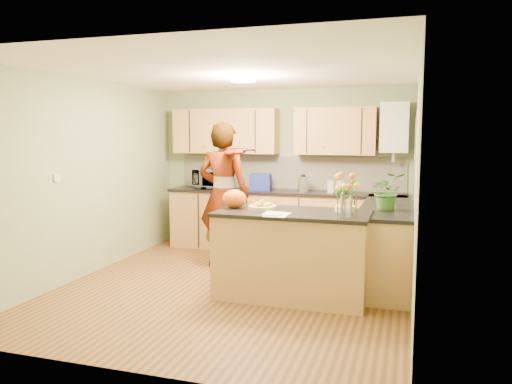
% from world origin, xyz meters
% --- Properties ---
extents(floor, '(4.50, 4.50, 0.00)m').
position_xyz_m(floor, '(0.00, 0.00, 0.00)').
color(floor, '#563618').
rests_on(floor, ground).
extents(ceiling, '(4.00, 4.50, 0.02)m').
position_xyz_m(ceiling, '(0.00, 0.00, 2.50)').
color(ceiling, white).
rests_on(ceiling, wall_back).
extents(wall_back, '(4.00, 0.02, 2.50)m').
position_xyz_m(wall_back, '(0.00, 2.25, 1.25)').
color(wall_back, gray).
rests_on(wall_back, floor).
extents(wall_front, '(4.00, 0.02, 2.50)m').
position_xyz_m(wall_front, '(0.00, -2.25, 1.25)').
color(wall_front, gray).
rests_on(wall_front, floor).
extents(wall_left, '(0.02, 4.50, 2.50)m').
position_xyz_m(wall_left, '(-2.00, 0.00, 1.25)').
color(wall_left, gray).
rests_on(wall_left, floor).
extents(wall_right, '(0.02, 4.50, 2.50)m').
position_xyz_m(wall_right, '(2.00, 0.00, 1.25)').
color(wall_right, gray).
rests_on(wall_right, floor).
extents(back_counter, '(3.64, 0.62, 0.94)m').
position_xyz_m(back_counter, '(0.10, 1.95, 0.47)').
color(back_counter, '#AB7F44').
rests_on(back_counter, floor).
extents(right_counter, '(0.62, 2.24, 0.94)m').
position_xyz_m(right_counter, '(1.70, 0.85, 0.47)').
color(right_counter, '#AB7F44').
rests_on(right_counter, floor).
extents(splashback, '(3.60, 0.02, 0.52)m').
position_xyz_m(splashback, '(0.10, 2.23, 1.20)').
color(splashback, silver).
rests_on(splashback, back_counter).
extents(upper_cabinets, '(3.20, 0.34, 0.70)m').
position_xyz_m(upper_cabinets, '(-0.18, 2.08, 1.85)').
color(upper_cabinets, '#AB7F44').
rests_on(upper_cabinets, wall_back).
extents(boiler, '(0.40, 0.30, 0.86)m').
position_xyz_m(boiler, '(1.70, 2.09, 1.90)').
color(boiler, white).
rests_on(boiler, wall_back).
extents(window_right, '(0.01, 1.30, 1.05)m').
position_xyz_m(window_right, '(1.99, 0.60, 1.55)').
color(window_right, white).
rests_on(window_right, wall_right).
extents(light_switch, '(0.02, 0.09, 0.09)m').
position_xyz_m(light_switch, '(-1.99, -0.60, 1.30)').
color(light_switch, white).
rests_on(light_switch, wall_left).
extents(ceiling_lamp, '(0.30, 0.30, 0.07)m').
position_xyz_m(ceiling_lamp, '(0.00, 0.30, 2.46)').
color(ceiling_lamp, '#FFEABF').
rests_on(ceiling_lamp, ceiling).
extents(peninsula_island, '(1.68, 0.86, 0.96)m').
position_xyz_m(peninsula_island, '(0.72, -0.13, 0.48)').
color(peninsula_island, '#AB7F44').
rests_on(peninsula_island, floor).
extents(fruit_dish, '(0.32, 0.32, 0.11)m').
position_xyz_m(fruit_dish, '(0.37, -0.13, 1.01)').
color(fruit_dish, beige).
rests_on(fruit_dish, peninsula_island).
extents(orange_bowl, '(0.22, 0.22, 0.13)m').
position_xyz_m(orange_bowl, '(1.27, 0.02, 1.02)').
color(orange_bowl, beige).
rests_on(orange_bowl, peninsula_island).
extents(flower_vase, '(0.27, 0.27, 0.50)m').
position_xyz_m(flower_vase, '(1.32, -0.31, 1.30)').
color(flower_vase, silver).
rests_on(flower_vase, peninsula_island).
extents(orange_bag, '(0.28, 0.24, 0.21)m').
position_xyz_m(orange_bag, '(0.02, -0.08, 1.07)').
color(orange_bag, orange).
rests_on(orange_bag, peninsula_island).
extents(papers, '(0.24, 0.33, 0.01)m').
position_xyz_m(papers, '(0.62, -0.43, 0.97)').
color(papers, white).
rests_on(papers, peninsula_island).
extents(violinist, '(0.74, 0.50, 1.97)m').
position_xyz_m(violinist, '(-0.46, 0.83, 0.98)').
color(violinist, '#EBB490').
rests_on(violinist, floor).
extents(violin, '(0.68, 0.59, 0.17)m').
position_xyz_m(violin, '(-0.26, 0.61, 1.57)').
color(violin, '#530C05').
rests_on(violin, violinist).
extents(microwave, '(0.59, 0.41, 0.32)m').
position_xyz_m(microwave, '(-1.06, 1.93, 1.10)').
color(microwave, white).
rests_on(microwave, back_counter).
extents(blue_box, '(0.34, 0.27, 0.25)m').
position_xyz_m(blue_box, '(-0.28, 1.96, 1.07)').
color(blue_box, navy).
rests_on(blue_box, back_counter).
extents(kettle, '(0.16, 0.16, 0.31)m').
position_xyz_m(kettle, '(0.40, 1.92, 1.06)').
color(kettle, silver).
rests_on(kettle, back_counter).
extents(jar_cream, '(0.12, 0.12, 0.18)m').
position_xyz_m(jar_cream, '(0.83, 1.94, 1.03)').
color(jar_cream, beige).
rests_on(jar_cream, back_counter).
extents(jar_white, '(0.14, 0.14, 0.18)m').
position_xyz_m(jar_white, '(0.97, 1.88, 1.03)').
color(jar_white, white).
rests_on(jar_white, back_counter).
extents(potted_plant, '(0.47, 0.43, 0.44)m').
position_xyz_m(potted_plant, '(1.70, 0.42, 1.16)').
color(potted_plant, '#316822').
rests_on(potted_plant, right_counter).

